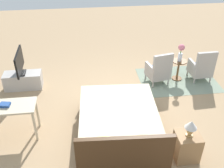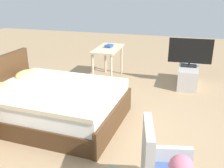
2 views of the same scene
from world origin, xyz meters
name	(u,v)px [view 2 (image 2 of 2)]	position (x,y,z in m)	size (l,w,h in m)	color
ground_plane	(114,129)	(0.00, 0.00, 0.00)	(16.00, 16.00, 0.00)	#A38460
bed	(51,103)	(0.04, 1.08, 0.30)	(1.73, 2.27, 0.96)	#472D19
tv_stand	(188,76)	(2.27, -1.06, 0.22)	(0.96, 0.40, 0.43)	#B7B2AD
tv_flatscreen	(190,52)	(2.28, -1.06, 0.75)	(0.21, 0.91, 0.61)	black
vanity_desk	(108,53)	(2.18, 0.74, 0.64)	(1.04, 0.52, 0.75)	beige
book_stack	(109,46)	(2.24, 0.74, 0.78)	(0.22, 0.17, 0.06)	#284C8E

